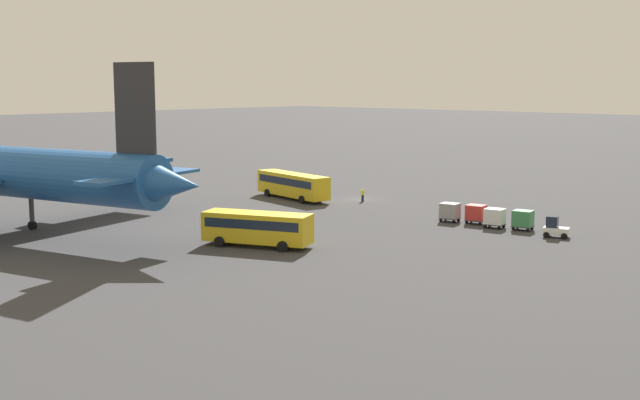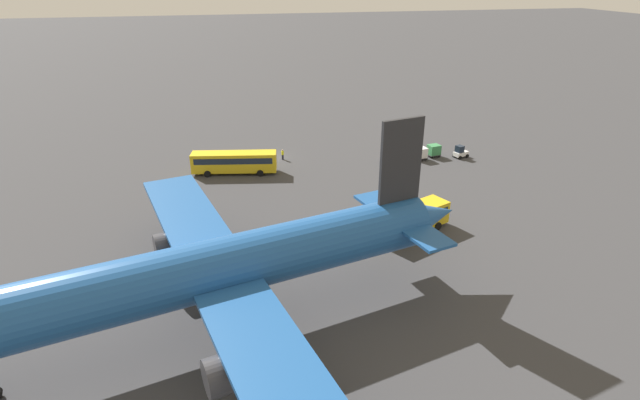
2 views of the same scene
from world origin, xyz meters
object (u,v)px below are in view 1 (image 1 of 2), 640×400
Objects in this scene: shuttle_bus_near at (293,184)px; cargo_cart_green at (523,219)px; cargo_cart_white at (495,217)px; cargo_cart_red at (476,213)px; baggage_tug at (555,228)px; cargo_cart_grey at (450,211)px; shuttle_bus_far at (257,226)px; worker_person at (363,195)px.

shuttle_bus_near reaches higher than cargo_cart_green.
cargo_cart_white is 2.90m from cargo_cart_red.
cargo_cart_red is (5.56, 0.03, 0.00)m from cargo_cart_green.
cargo_cart_green is at bearing -36.00° from baggage_tug.
cargo_cart_white is 1.00× the size of cargo_cart_grey.
baggage_tug reaches higher than cargo_cart_green.
shuttle_bus_far is 30.46m from worker_person.
shuttle_bus_near is at bearing -1.66° from cargo_cart_white.
baggage_tug is 1.19× the size of cargo_cart_grey.
worker_person is at bearing -17.49° from cargo_cart_grey.
shuttle_bus_near is 37.37m from baggage_tug.
worker_person is 0.77× the size of cargo_cart_grey.
shuttle_bus_near is 9.36m from worker_person.
cargo_cart_grey is (-5.81, -23.23, -0.70)m from shuttle_bus_far.
shuttle_bus_far is at bearing 75.95° from cargo_cart_grey.
shuttle_bus_near is 5.84× the size of cargo_cart_white.
baggage_tug is at bearing 172.29° from cargo_cart_red.
baggage_tug is (-18.35, -22.71, -0.95)m from shuttle_bus_far.
baggage_tug is 1.19× the size of cargo_cart_white.
shuttle_bus_far reaches higher than cargo_cart_green.
cargo_cart_grey is (2.78, 0.80, 0.00)m from cargo_cart_red.
shuttle_bus_near is at bearing -20.31° from baggage_tug.
cargo_cart_grey is at bearing 162.51° from worker_person.
baggage_tug is 1.54× the size of worker_person.
cargo_cart_green is at bearing -174.34° from cargo_cart_grey.
shuttle_bus_far reaches higher than cargo_cart_white.
baggage_tug is 7.00m from cargo_cart_white.
baggage_tug reaches higher than cargo_cart_white.
baggage_tug is 12.55m from cargo_cart_grey.
baggage_tug is 1.19× the size of cargo_cart_green.
cargo_cart_grey is (-24.80, 0.84, -0.81)m from shuttle_bus_near.
cargo_cart_red is at bearing -25.93° from baggage_tug.
cargo_cart_red is (-27.58, 0.04, -0.81)m from shuttle_bus_near.
cargo_cart_red is 2.89m from cargo_cart_grey.
cargo_cart_white is at bearing 17.30° from cargo_cart_green.
worker_person is 17.41m from cargo_cart_grey.
cargo_cart_red is at bearing -16.83° from cargo_cart_white.
shuttle_bus_far is at bearing 70.33° from cargo_cart_red.
cargo_cart_white is 5.56m from cargo_cart_grey.
cargo_cart_white is (-22.16, 5.27, 0.32)m from worker_person.
cargo_cart_red is at bearing -163.93° from cargo_cart_grey.
cargo_cart_green is (-24.94, 4.41, 0.32)m from worker_person.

